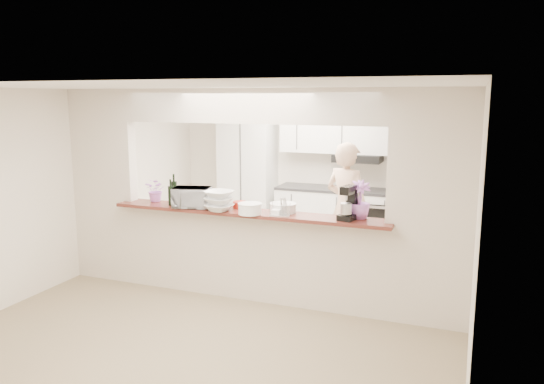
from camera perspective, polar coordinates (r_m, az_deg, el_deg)
The scene contains 19 objects.
floor at distance 6.55m, azimuth -2.45°, elevation -11.32°, with size 6.00×6.00×0.00m, color #998868.
tile_overlay at distance 7.91m, azimuth 2.09°, elevation -7.43°, with size 5.00×2.90×0.01m, color beige.
partition at distance 6.16m, azimuth -2.56°, elevation 1.61°, with size 5.00×0.15×2.50m.
bar_counter at distance 6.36m, azimuth -2.51°, elevation -6.50°, with size 3.40×0.38×1.09m.
kitchen_cabinets at distance 8.83m, azimuth 3.49°, elevation 0.89°, with size 3.15×0.62×2.25m.
refrigerator at distance 8.38m, azimuth 18.05°, elevation -0.97°, with size 0.75×0.70×1.70m, color #AAAAAF.
flower_left at distance 6.87m, azimuth -12.35°, elevation 0.21°, with size 0.27×0.23×0.30m, color pink.
wine_bottle_a at distance 6.75m, azimuth -10.49°, elevation 0.06°, with size 0.07×0.07×0.36m.
wine_bottle_b at distance 6.59m, azimuth -10.84°, elevation -0.34°, with size 0.06×0.06×0.32m.
toaster_oven at distance 6.43m, azimuth -8.62°, elevation -0.58°, with size 0.44×0.30×0.24m, color #B4B4B9.
serving_bowls at distance 6.19m, azimuth -5.72°, elevation -0.98°, with size 0.32×0.32×0.23m, color silver.
plate_stack_a at distance 6.01m, azimuth -2.39°, elevation -1.80°, with size 0.27×0.27×0.13m.
plate_stack_b at distance 6.10m, azimuth 1.20°, elevation -1.71°, with size 0.31×0.31×0.11m.
red_bowl at distance 6.36m, azimuth -3.48°, elevation -1.37°, with size 0.17×0.17×0.08m, color maroon.
tan_bowl at distance 6.15m, azimuth 1.18°, elevation -1.77°, with size 0.15×0.15×0.07m, color tan.
utensil_caddy at distance 5.91m, azimuth 0.87°, elevation -1.75°, with size 0.24×0.16×0.21m.
stand_mixer at distance 5.79m, azimuth 8.27°, elevation -1.32°, with size 0.21×0.28×0.37m.
flower_right at distance 5.85m, azimuth 9.40°, elevation -0.82°, with size 0.23×0.23×0.42m, color #B36CC8.
person at distance 7.28m, azimuth 8.02°, elevation -1.80°, with size 0.66×0.43×1.80m, color tan.
Camera 1 is at (2.46, -5.57, 2.41)m, focal length 35.00 mm.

